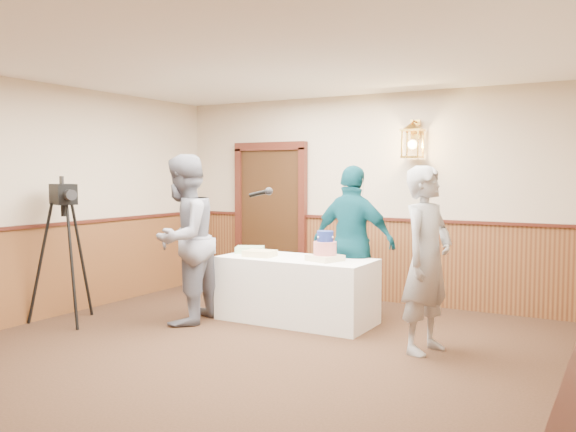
# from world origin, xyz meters

# --- Properties ---
(ground) EXTENTS (7.00, 7.00, 0.00)m
(ground) POSITION_xyz_m (0.00, 0.00, 0.00)
(ground) COLOR black
(ground) RESTS_ON ground
(room_shell) EXTENTS (6.02, 7.02, 2.81)m
(room_shell) POSITION_xyz_m (-0.05, 0.45, 1.52)
(room_shell) COLOR #C3AE92
(room_shell) RESTS_ON ground
(display_table) EXTENTS (1.80, 0.80, 0.75)m
(display_table) POSITION_xyz_m (-0.31, 1.90, 0.38)
(display_table) COLOR white
(display_table) RESTS_ON ground
(tiered_cake) EXTENTS (0.41, 0.41, 0.34)m
(tiered_cake) POSITION_xyz_m (0.09, 1.85, 0.88)
(tiered_cake) COLOR beige
(tiered_cake) RESTS_ON display_table
(sheet_cake_yellow) EXTENTS (0.37, 0.30, 0.07)m
(sheet_cake_yellow) POSITION_xyz_m (-0.74, 1.79, 0.79)
(sheet_cake_yellow) COLOR #F6E193
(sheet_cake_yellow) RESTS_ON display_table
(sheet_cake_green) EXTENTS (0.41, 0.38, 0.08)m
(sheet_cake_green) POSITION_xyz_m (-1.03, 2.01, 0.79)
(sheet_cake_green) COLOR #9ACC90
(sheet_cake_green) RESTS_ON display_table
(interviewer) EXTENTS (1.61, 1.06, 1.95)m
(interviewer) POSITION_xyz_m (-1.40, 1.19, 0.98)
(interviewer) COLOR slate
(interviewer) RESTS_ON ground
(baker) EXTENTS (0.58, 0.74, 1.81)m
(baker) POSITION_xyz_m (1.37, 1.45, 0.90)
(baker) COLOR gray
(baker) RESTS_ON ground
(assistant_p) EXTENTS (1.11, 0.55, 1.83)m
(assistant_p) POSITION_xyz_m (0.22, 2.33, 0.91)
(assistant_p) COLOR #0D4755
(assistant_p) RESTS_ON ground
(tv_camera_rig) EXTENTS (0.62, 0.59, 1.61)m
(tv_camera_rig) POSITION_xyz_m (-2.60, 0.51, 0.72)
(tv_camera_rig) COLOR black
(tv_camera_rig) RESTS_ON ground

